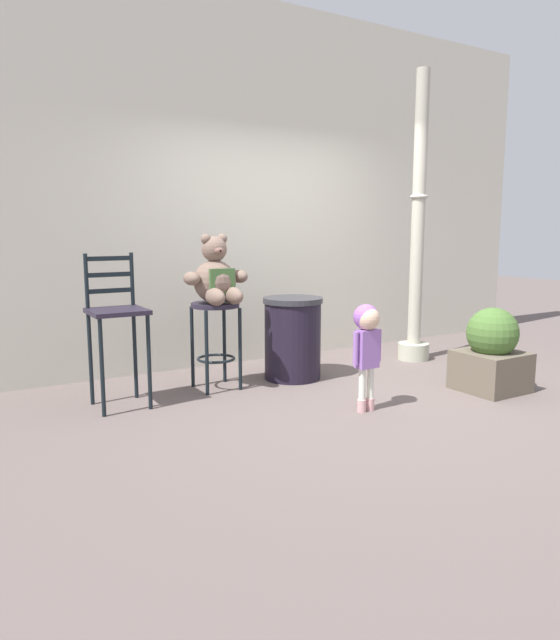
# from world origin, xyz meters

# --- Properties ---
(ground_plane) EXTENTS (24.00, 24.00, 0.00)m
(ground_plane) POSITION_xyz_m (0.00, 0.00, 0.00)
(ground_plane) COLOR #605350
(building_wall) EXTENTS (7.63, 0.30, 3.72)m
(building_wall) POSITION_xyz_m (0.00, 1.88, 1.86)
(building_wall) COLOR beige
(building_wall) RESTS_ON ground_plane
(bar_stool_with_teddy) EXTENTS (0.42, 0.42, 0.77)m
(bar_stool_with_teddy) POSITION_xyz_m (-0.96, 0.90, 0.56)
(bar_stool_with_teddy) COLOR #221D2C
(bar_stool_with_teddy) RESTS_ON ground_plane
(teddy_bear) EXTENTS (0.58, 0.52, 0.60)m
(teddy_bear) POSITION_xyz_m (-0.96, 0.87, 0.99)
(teddy_bear) COLOR #725B4E
(teddy_bear) RESTS_ON bar_stool_with_teddy
(child_walking) EXTENTS (0.27, 0.21, 0.84)m
(child_walking) POSITION_xyz_m (-0.24, -0.30, 0.61)
(child_walking) COLOR #D39B9B
(child_walking) RESTS_ON ground_plane
(trash_bin) EXTENTS (0.56, 0.56, 0.78)m
(trash_bin) POSITION_xyz_m (-0.19, 0.85, 0.39)
(trash_bin) COLOR black
(trash_bin) RESTS_ON ground_plane
(lamppost) EXTENTS (0.33, 0.33, 3.03)m
(lamppost) POSITION_xyz_m (1.38, 0.85, 1.21)
(lamppost) COLOR #ADAE98
(lamppost) RESTS_ON ground_plane
(bar_chair_empty) EXTENTS (0.43, 0.43, 1.22)m
(bar_chair_empty) POSITION_xyz_m (-1.85, 0.82, 0.71)
(bar_chair_empty) COLOR #221D2C
(bar_chair_empty) RESTS_ON ground_plane
(planter_with_shrub) EXTENTS (0.52, 0.52, 0.74)m
(planter_with_shrub) POSITION_xyz_m (1.08, -0.41, 0.34)
(planter_with_shrub) COLOR brown
(planter_with_shrub) RESTS_ON ground_plane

